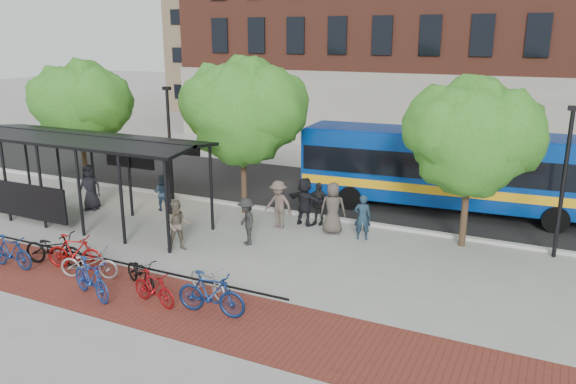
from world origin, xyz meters
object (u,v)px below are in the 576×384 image
at_px(bus, 453,166).
at_px(bike_5, 75,252).
at_px(bike_9, 154,288).
at_px(pedestrian_5, 305,201).
at_px(pedestrian_6, 333,208).
at_px(tree_a, 81,102).
at_px(pedestrian_2, 162,192).
at_px(pedestrian_4, 318,203).
at_px(bike_11, 211,294).
at_px(pedestrian_0, 90,187).
at_px(pedestrian_3, 279,205).
at_px(pedestrian_9, 247,222).
at_px(tree_c, 474,134).
at_px(lamp_post_left, 170,140).
at_px(bike_7, 91,279).
at_px(bike_10, 208,280).
at_px(bike_8, 141,272).
at_px(bike_4, 54,249).
at_px(bike_3, 11,252).
at_px(pedestrian_8, 178,226).
at_px(bus_shelter, 81,148).
at_px(pedestrian_7, 362,217).
at_px(tree_b, 245,108).
at_px(bike_6, 89,263).
at_px(lamp_post_right, 564,179).

bearing_deg(bus, bike_5, -133.89).
distance_m(bike_9, pedestrian_5, 8.18).
bearing_deg(pedestrian_6, pedestrian_5, -33.29).
xyz_separation_m(tree_a, pedestrian_2, (5.57, -1.30, -3.46)).
xyz_separation_m(pedestrian_4, pedestrian_5, (-0.45, -0.31, 0.11)).
distance_m(bike_5, bike_11, 5.68).
xyz_separation_m(pedestrian_0, pedestrian_3, (8.40, 1.36, -0.04)).
xyz_separation_m(pedestrian_6, pedestrian_9, (-2.32, -2.49, -0.13)).
distance_m(tree_c, lamp_post_left, 13.16).
bearing_deg(bike_11, bike_7, 95.26).
distance_m(bus, bike_10, 12.41).
height_order(bike_5, pedestrian_5, pedestrian_5).
height_order(tree_a, bike_8, tree_a).
bearing_deg(lamp_post_left, bike_4, -80.75).
xyz_separation_m(bike_5, bike_11, (5.64, -0.66, 0.03)).
xyz_separation_m(bike_3, pedestrian_8, (3.93, 3.64, 0.37)).
bearing_deg(bike_4, bike_7, -122.66).
relative_size(bus_shelter, bike_3, 5.89).
height_order(bus_shelter, pedestrian_2, bus_shelter).
relative_size(pedestrian_6, pedestrian_7, 1.16).
height_order(tree_b, bus, tree_b).
bearing_deg(pedestrian_0, tree_a, 118.56).
distance_m(bike_4, pedestrian_4, 9.79).
bearing_deg(bike_7, lamp_post_left, 42.35).
bearing_deg(bike_7, pedestrian_4, -2.11).
height_order(bike_3, bike_5, bike_5).
bearing_deg(bike_10, bike_6, 121.21).
relative_size(tree_a, pedestrian_7, 3.63).
xyz_separation_m(bike_10, pedestrian_0, (-9.20, 4.76, 0.54)).
xyz_separation_m(tree_a, bike_3, (5.13, -8.49, -3.70)).
distance_m(tree_b, pedestrian_3, 4.28).
bearing_deg(lamp_post_left, bus, 17.70).
distance_m(tree_c, pedestrian_5, 6.86).
height_order(tree_b, tree_c, tree_b).
bearing_deg(bike_6, pedestrian_0, 25.50).
bearing_deg(tree_c, lamp_post_left, 178.90).
bearing_deg(lamp_post_left, pedestrian_3, -13.23).
xyz_separation_m(pedestrian_2, pedestrian_6, (7.67, 0.47, 0.21)).
relative_size(bus_shelter, pedestrian_5, 5.48).
bearing_deg(tree_b, bike_7, -89.65).
xyz_separation_m(bus, bike_6, (-8.73, -11.99, -1.47)).
height_order(tree_c, bike_5, tree_c).
distance_m(tree_c, bike_11, 10.44).
height_order(tree_c, bike_4, tree_c).
bearing_deg(bus_shelter, bike_7, -44.20).
relative_size(bike_10, pedestrian_2, 1.09).
xyz_separation_m(bike_7, bike_9, (1.88, 0.45, -0.09)).
height_order(lamp_post_right, bike_11, lamp_post_right).
relative_size(bike_7, bike_11, 0.96).
xyz_separation_m(bike_7, pedestrian_6, (4.18, 8.14, 0.41)).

